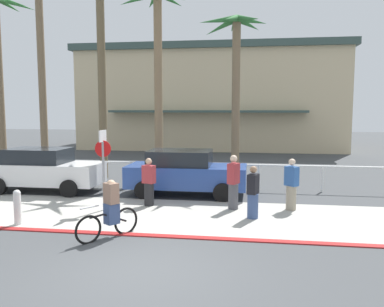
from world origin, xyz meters
TOP-DOWN VIEW (x-y plane):
  - ground_plane at (0.00, 10.00)m, footprint 80.00×80.00m
  - sidewalk_strip at (0.00, 4.20)m, footprint 44.00×4.00m
  - curb_paint at (0.00, 2.20)m, footprint 44.00×0.24m
  - building_backdrop at (-1.20, 26.98)m, footprint 20.96×11.38m
  - rail_fence at (-0.00, 8.50)m, footprint 19.47×0.08m
  - stop_sign_bike_lane at (-2.48, 4.49)m, footprint 0.52×0.56m
  - bollard_1 at (-4.29, 2.60)m, footprint 0.20×0.20m
  - palm_tree_2 at (-8.19, 11.31)m, footprint 3.17×2.67m
  - palm_tree_3 at (-4.67, 10.18)m, footprint 2.95×3.40m
  - palm_tree_4 at (-2.01, 10.00)m, footprint 2.99×2.98m
  - palm_tree_5 at (1.35, 10.47)m, footprint 2.93×3.19m
  - car_white_1 at (-5.90, 7.01)m, footprint 4.40×2.02m
  - car_blue_2 at (-0.32, 7.14)m, footprint 4.40×2.02m
  - cyclist_black_0 at (-1.36, 1.94)m, footprint 1.14×1.49m
  - pedestrian_0 at (3.39, 5.41)m, footprint 0.47×0.46m
  - pedestrian_1 at (1.57, 5.22)m, footprint 0.43×0.47m
  - pedestrian_2 at (2.19, 4.22)m, footprint 0.40×0.46m
  - pedestrian_3 at (-1.23, 5.29)m, footprint 0.47×0.41m

SIDE VIEW (x-z plane):
  - ground_plane at x=0.00m, z-range 0.00..0.00m
  - sidewalk_strip at x=0.00m, z-range 0.00..0.02m
  - curb_paint at x=0.00m, z-range 0.00..0.03m
  - bollard_1 at x=-4.29m, z-range 0.02..1.02m
  - cyclist_black_0 at x=-1.36m, z-range -0.06..1.44m
  - pedestrian_2 at x=2.19m, z-range -0.07..1.50m
  - pedestrian_3 at x=-1.23m, z-range -0.07..1.54m
  - pedestrian_0 at x=3.39m, z-range -0.07..1.60m
  - pedestrian_1 at x=1.57m, z-range -0.06..1.71m
  - rail_fence at x=0.00m, z-range 0.32..1.36m
  - car_white_1 at x=-5.90m, z-range 0.03..1.72m
  - car_blue_2 at x=-0.32m, z-range 0.03..1.72m
  - stop_sign_bike_lane at x=-2.48m, z-range 0.40..2.96m
  - building_backdrop at x=-1.20m, z-range 0.02..8.06m
  - palm_tree_5 at x=1.35m, z-range 1.78..9.02m
  - palm_tree_4 at x=-2.01m, z-range 1.76..10.07m
  - palm_tree_3 at x=-4.67m, z-range 1.99..11.51m
  - palm_tree_2 at x=-8.19m, z-range 2.21..12.07m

